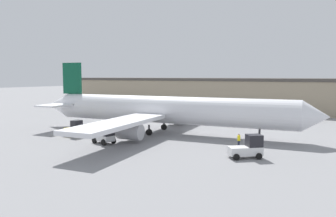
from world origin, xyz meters
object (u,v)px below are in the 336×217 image
(baggage_tug, at_px, (248,148))
(pushback_tug, at_px, (75,129))
(ground_crew_worker, at_px, (239,140))
(airplane, at_px, (162,110))
(belt_loader_truck, at_px, (105,136))

(baggage_tug, xyz_separation_m, pushback_tug, (-24.41, -1.36, -0.06))
(ground_crew_worker, bearing_deg, baggage_tug, 168.67)
(airplane, height_order, ground_crew_worker, airplane)
(belt_loader_truck, relative_size, pushback_tug, 1.25)
(ground_crew_worker, xyz_separation_m, belt_loader_truck, (-14.79, -7.11, 0.13))
(pushback_tug, bearing_deg, baggage_tug, 3.96)
(baggage_tug, bearing_deg, belt_loader_truck, 147.85)
(pushback_tug, bearing_deg, belt_loader_truck, -9.84)
(ground_crew_worker, xyz_separation_m, baggage_tug, (2.65, -4.45, 0.21))
(airplane, xyz_separation_m, pushback_tug, (-8.74, -8.93, -2.37))
(baggage_tug, bearing_deg, airplane, 113.35)
(baggage_tug, bearing_deg, pushback_tug, 142.34)
(ground_crew_worker, distance_m, belt_loader_truck, 16.41)
(airplane, distance_m, pushback_tug, 12.72)
(airplane, bearing_deg, baggage_tug, -34.80)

